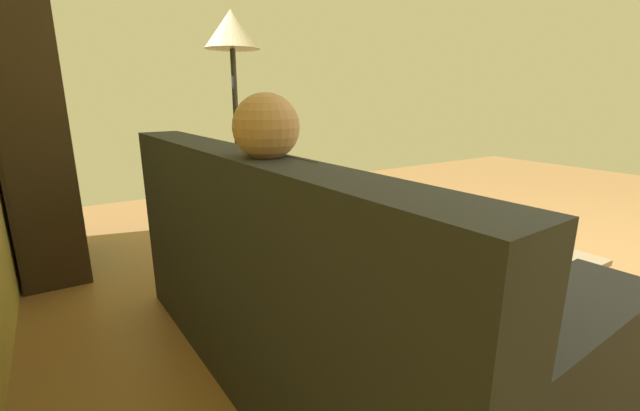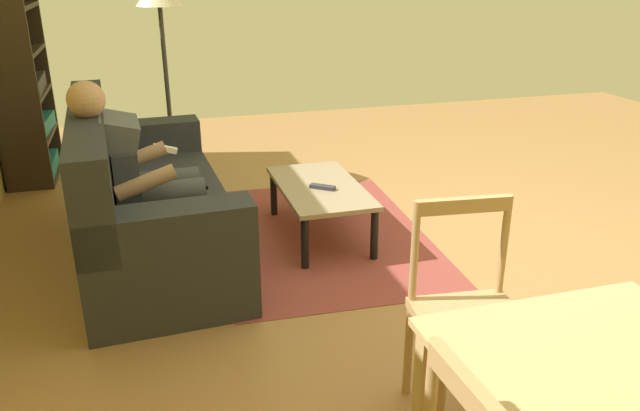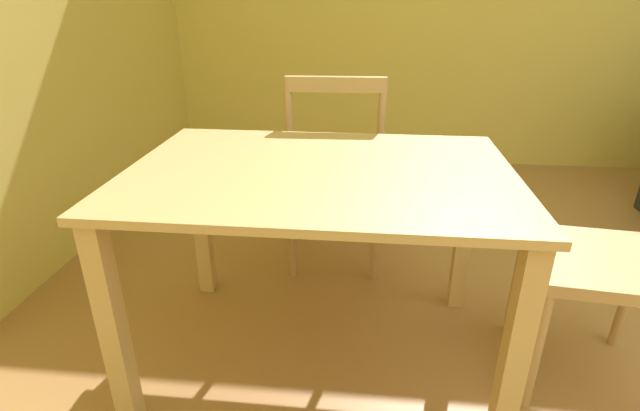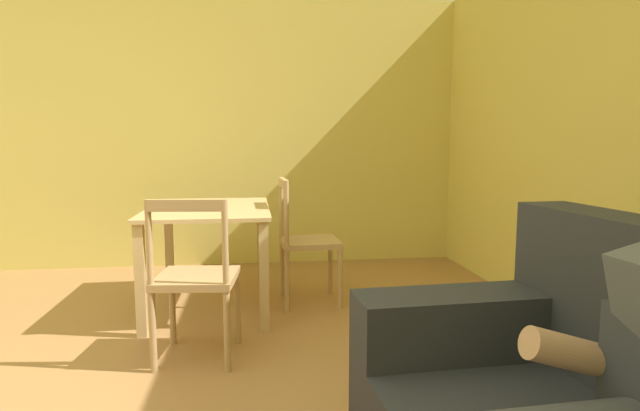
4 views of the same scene
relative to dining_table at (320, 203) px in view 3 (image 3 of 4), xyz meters
name	(u,v)px [view 3 (image 3 of 4)]	position (x,y,z in m)	size (l,w,h in m)	color
dining_table	(320,203)	(0.00, 0.00, 0.00)	(1.19, 0.84, 0.73)	tan
dining_chair_near_wall	(336,173)	(0.00, 0.69, -0.15)	(0.44, 0.44, 0.92)	tan
dining_chair_facing_couch	(612,262)	(0.93, 0.00, -0.16)	(0.46, 0.46, 0.90)	tan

